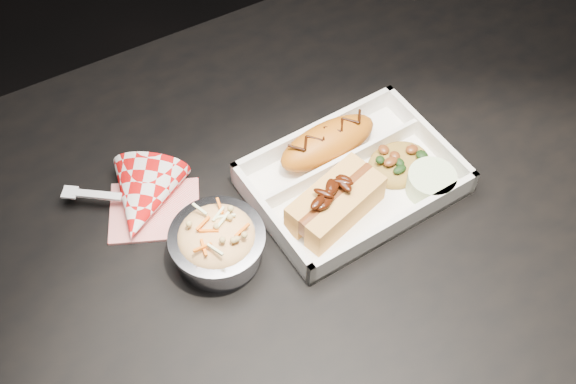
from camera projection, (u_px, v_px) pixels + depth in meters
The scene contains 8 objects.
dining_table at pixel (323, 256), 0.96m from camera, with size 1.20×0.80×0.75m.
food_tray at pixel (352, 181), 0.91m from camera, with size 0.26×0.19×0.04m.
fried_pastry at pixel (328, 143), 0.92m from camera, with size 0.14×0.06×0.05m, color #BF6413.
hotdog at pixel (336, 201), 0.86m from camera, with size 0.13×0.09×0.06m.
fried_rice_mound at pixel (400, 159), 0.91m from camera, with size 0.09×0.07×0.03m, color #AB8131.
cupcake_liner at pixel (431, 183), 0.89m from camera, with size 0.06×0.06×0.03m, color beige.
foil_coleslaw_cup at pixel (217, 241), 0.83m from camera, with size 0.11×0.11×0.07m.
napkin_fork at pixel (142, 201), 0.88m from camera, with size 0.16×0.15×0.10m.
Camera 1 is at (-0.29, -0.41, 1.49)m, focal length 45.00 mm.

